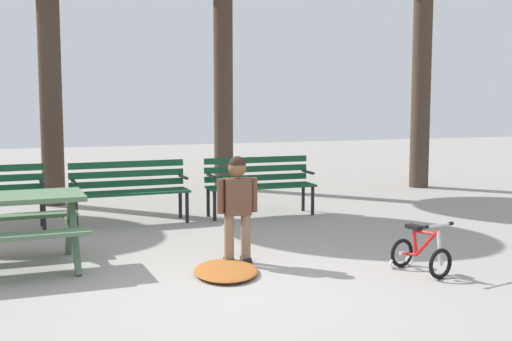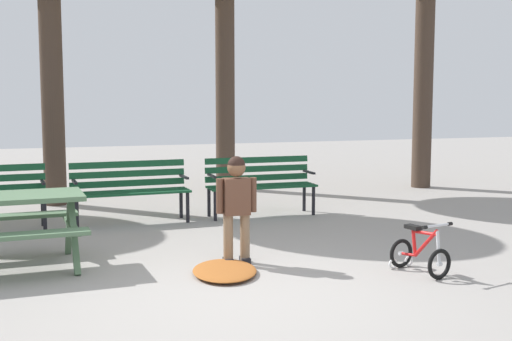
{
  "view_description": "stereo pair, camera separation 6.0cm",
  "coord_description": "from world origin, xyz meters",
  "views": [
    {
      "loc": [
        -1.73,
        -5.49,
        1.77
      ],
      "look_at": [
        0.91,
        2.19,
        0.85
      ],
      "focal_mm": 46.98,
      "sensor_mm": 36.0,
      "label": 1
    },
    {
      "loc": [
        -1.68,
        -5.51,
        1.77
      ],
      "look_at": [
        0.91,
        2.19,
        0.85
      ],
      "focal_mm": 46.98,
      "sensor_mm": 36.0,
      "label": 2
    }
  ],
  "objects": [
    {
      "name": "park_bench_left",
      "position": [
        -0.41,
        3.73,
        0.51
      ],
      "size": [
        1.62,
        0.53,
        0.85
      ],
      "color": "#144728",
      "rests_on": "ground"
    },
    {
      "name": "child_standing",
      "position": [
        0.33,
        1.11,
        0.67
      ],
      "size": [
        0.43,
        0.19,
        1.14
      ],
      "color": "#7F664C",
      "rests_on": "ground"
    },
    {
      "name": "kids_bicycle",
      "position": [
        1.94,
        0.15,
        0.2
      ],
      "size": [
        0.47,
        0.61,
        0.54
      ],
      "color": "black",
      "rests_on": "ground"
    },
    {
      "name": "park_bench_right",
      "position": [
        1.49,
        3.74,
        0.51
      ],
      "size": [
        1.6,
        0.46,
        0.85
      ],
      "color": "#144728",
      "rests_on": "ground"
    },
    {
      "name": "ground",
      "position": [
        0.0,
        0.0,
        0.0
      ],
      "size": [
        36.0,
        36.0,
        0.0
      ],
      "primitive_type": "plane",
      "color": "gray"
    },
    {
      "name": "leaf_pile",
      "position": [
        0.09,
        0.74,
        0.04
      ],
      "size": [
        0.83,
        1.03,
        0.07
      ],
      "primitive_type": "ellipsoid",
      "rotation": [
        0.0,
        0.0,
        1.33
      ],
      "color": "#9E5623",
      "rests_on": "ground"
    }
  ]
}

